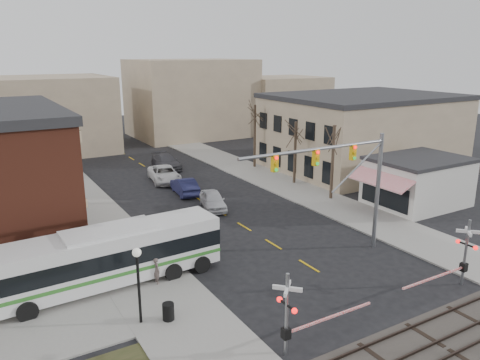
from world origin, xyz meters
name	(u,v)px	position (x,y,z in m)	size (l,w,h in m)	color
ground	(330,279)	(0.00, 0.00, 0.00)	(160.00, 160.00, 0.00)	black
sidewalk_west	(89,210)	(-9.50, 20.00, 0.06)	(5.00, 60.00, 0.12)	gray
sidewalk_east	(273,180)	(9.50, 20.00, 0.06)	(5.00, 60.00, 0.12)	gray
ballast_strip	(446,349)	(0.00, -8.00, 0.03)	(160.00, 5.00, 0.06)	#332D28
rail_tracks	(447,347)	(0.00, -8.00, 0.12)	(160.00, 3.91, 0.14)	#2D231E
tan_building	(362,131)	(22.00, 20.00, 4.26)	(20.30, 15.30, 8.50)	gray
awning_shop	(417,181)	(15.97, 7.00, 2.16)	(9.74, 6.20, 4.30)	beige
tree_east_a	(333,162)	(10.50, 12.00, 3.50)	(0.28, 0.28, 6.75)	#382B21
tree_east_b	(295,153)	(10.80, 18.00, 3.27)	(0.28, 0.28, 6.30)	#382B21
tree_east_c	(255,136)	(11.00, 26.00, 3.72)	(0.28, 0.28, 7.20)	#382B21
transit_bus	(111,256)	(-11.43, 5.81, 1.87)	(12.99, 3.37, 3.32)	silver
traffic_signal_mast	(346,172)	(2.82, 2.16, 5.79)	(11.06, 0.30, 8.00)	gray
rr_crossing_west	(294,313)	(-6.16, -4.58, 1.97)	(5.60, 1.36, 4.00)	gray
rr_crossing_east	(461,255)	(5.75, -4.42, 1.97)	(5.60, 1.36, 4.00)	gray
street_lamp	(138,269)	(-11.36, 1.07, 2.99)	(0.44, 0.44, 3.98)	black
trash_bin	(168,312)	(-10.08, 0.59, 0.56)	(0.60, 0.60, 0.88)	black
car_a	(213,200)	(-0.09, 15.13, 0.77)	(1.82, 4.53, 1.55)	#BCBCC1
car_b	(185,186)	(-0.43, 20.33, 0.79)	(1.67, 4.78, 1.58)	#181A3D
car_c	(164,174)	(-0.43, 25.53, 0.80)	(2.67, 5.79, 1.61)	silver
car_d	(166,162)	(1.84, 30.73, 0.81)	(2.27, 5.58, 1.62)	#46454A
pedestrian_near	(157,270)	(-9.20, 4.53, 0.91)	(0.58, 0.38, 1.59)	#5E504B
pedestrian_far	(103,259)	(-11.47, 7.53, 0.96)	(0.82, 0.64, 1.68)	#313A56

